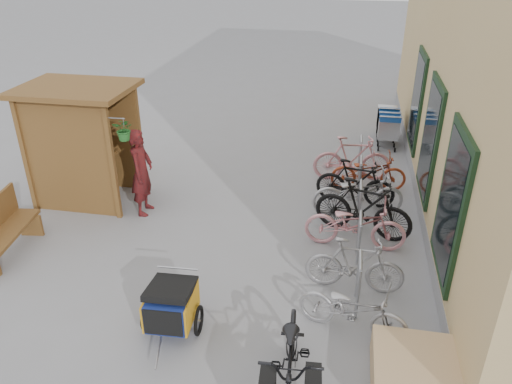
% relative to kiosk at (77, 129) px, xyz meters
% --- Properties ---
extents(ground, '(80.00, 80.00, 0.00)m').
position_rel_kiosk_xyz_m(ground, '(3.28, -2.47, -1.55)').
color(ground, gray).
extents(kiosk, '(2.49, 1.65, 2.40)m').
position_rel_kiosk_xyz_m(kiosk, '(0.00, 0.00, 0.00)').
color(kiosk, brown).
rests_on(kiosk, ground).
extents(bike_rack, '(0.05, 5.35, 0.86)m').
position_rel_kiosk_xyz_m(bike_rack, '(5.58, -0.07, -1.04)').
color(bike_rack, '#A5A8AD').
rests_on(bike_rack, ground).
extents(pallet_stack, '(1.00, 1.20, 0.40)m').
position_rel_kiosk_xyz_m(pallet_stack, '(6.28, -3.87, -1.34)').
color(pallet_stack, tan).
rests_on(pallet_stack, ground).
extents(bench, '(0.67, 1.60, 0.98)m').
position_rel_kiosk_xyz_m(bench, '(-0.40, -2.17, -1.05)').
color(bench, brown).
rests_on(bench, ground).
extents(shopping_carts, '(0.55, 1.51, 0.98)m').
position_rel_kiosk_xyz_m(shopping_carts, '(6.28, 4.44, -0.98)').
color(shopping_carts, silver).
rests_on(shopping_carts, ground).
extents(child_trailer, '(0.82, 1.37, 0.80)m').
position_rel_kiosk_xyz_m(child_trailer, '(3.06, -3.43, -1.11)').
color(child_trailer, navy).
rests_on(child_trailer, ground).
extents(cargo_bike, '(0.83, 2.01, 1.03)m').
position_rel_kiosk_xyz_m(cargo_bike, '(4.82, -4.26, -1.04)').
color(cargo_bike, black).
rests_on(cargo_bike, ground).
extents(person_kiosk, '(0.45, 0.66, 1.75)m').
position_rel_kiosk_xyz_m(person_kiosk, '(1.40, -0.32, -0.68)').
color(person_kiosk, maroon).
rests_on(person_kiosk, ground).
extents(bike_0, '(1.63, 0.90, 0.81)m').
position_rel_kiosk_xyz_m(bike_0, '(5.52, -3.01, -1.15)').
color(bike_0, '#A1A0A4').
rests_on(bike_0, ground).
extents(bike_1, '(1.53, 0.48, 0.91)m').
position_rel_kiosk_xyz_m(bike_1, '(5.52, -2.04, -1.10)').
color(bike_1, '#A1A0A4').
rests_on(bike_1, ground).
extents(bike_2, '(1.77, 0.65, 0.92)m').
position_rel_kiosk_xyz_m(bike_2, '(5.51, -0.82, -1.09)').
color(bike_2, pink).
rests_on(bike_2, ground).
extents(bike_3, '(1.88, 0.99, 1.09)m').
position_rel_kiosk_xyz_m(bike_3, '(5.64, -0.36, -1.01)').
color(bike_3, black).
rests_on(bike_3, ground).
extents(bike_4, '(1.87, 0.96, 0.94)m').
position_rel_kiosk_xyz_m(bike_4, '(5.55, 0.37, -1.08)').
color(bike_4, '#A1A0A4').
rests_on(bike_4, ground).
extents(bike_5, '(1.66, 0.70, 0.96)m').
position_rel_kiosk_xyz_m(bike_5, '(5.49, 0.80, -1.07)').
color(bike_5, black).
rests_on(bike_5, ground).
extents(bike_6, '(1.65, 0.73, 0.84)m').
position_rel_kiosk_xyz_m(bike_6, '(5.77, 1.50, -1.13)').
color(bike_6, '#91361A').
rests_on(bike_6, ground).
extents(bike_7, '(1.77, 0.71, 1.04)m').
position_rel_kiosk_xyz_m(bike_7, '(5.40, 1.94, -1.03)').
color(bike_7, pink).
rests_on(bike_7, ground).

